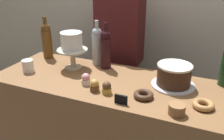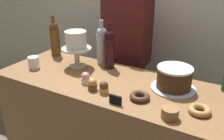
% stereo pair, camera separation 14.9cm
% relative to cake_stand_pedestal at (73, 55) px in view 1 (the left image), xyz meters
% --- Properties ---
extents(back_wall, '(6.00, 0.05, 2.60)m').
position_rel_cake_stand_pedestal_xyz_m(back_wall, '(0.34, 0.77, 0.28)').
color(back_wall, beige).
rests_on(back_wall, ground_plane).
extents(display_counter, '(1.56, 0.57, 0.92)m').
position_rel_cake_stand_pedestal_xyz_m(display_counter, '(0.34, -0.09, -0.56)').
color(display_counter, brown).
rests_on(display_counter, ground_plane).
extents(cake_stand_pedestal, '(0.21, 0.21, 0.14)m').
position_rel_cake_stand_pedestal_xyz_m(cake_stand_pedestal, '(0.00, 0.00, 0.00)').
color(cake_stand_pedestal, beige).
rests_on(cake_stand_pedestal, display_counter).
extents(white_layer_cake, '(0.15, 0.15, 0.12)m').
position_rel_cake_stand_pedestal_xyz_m(white_layer_cake, '(0.00, 0.00, 0.11)').
color(white_layer_cake, white).
rests_on(white_layer_cake, cake_stand_pedestal).
extents(silver_serving_platter, '(0.27, 0.27, 0.01)m').
position_rel_cake_stand_pedestal_xyz_m(silver_serving_platter, '(0.70, 0.00, -0.09)').
color(silver_serving_platter, silver).
rests_on(silver_serving_platter, display_counter).
extents(chocolate_round_cake, '(0.21, 0.21, 0.13)m').
position_rel_cake_stand_pedestal_xyz_m(chocolate_round_cake, '(0.70, 0.00, -0.02)').
color(chocolate_round_cake, '#3D2619').
rests_on(chocolate_round_cake, silver_serving_platter).
extents(wine_bottle_amber, '(0.08, 0.08, 0.33)m').
position_rel_cake_stand_pedestal_xyz_m(wine_bottle_amber, '(-0.30, 0.11, 0.05)').
color(wine_bottle_amber, '#5B3814').
rests_on(wine_bottle_amber, display_counter).
extents(wine_bottle_dark_red, '(0.08, 0.08, 0.33)m').
position_rel_cake_stand_pedestal_xyz_m(wine_bottle_dark_red, '(0.21, 0.10, 0.05)').
color(wine_bottle_dark_red, black).
rests_on(wine_bottle_dark_red, display_counter).
extents(wine_bottle_clear, '(0.08, 0.08, 0.33)m').
position_rel_cake_stand_pedestal_xyz_m(wine_bottle_clear, '(0.12, 0.14, 0.05)').
color(wine_bottle_clear, '#B2BCC1').
rests_on(wine_bottle_clear, display_counter).
extents(cupcake_caramel, '(0.06, 0.06, 0.07)m').
position_rel_cake_stand_pedestal_xyz_m(cupcake_caramel, '(0.29, -0.24, -0.06)').
color(cupcake_caramel, brown).
rests_on(cupcake_caramel, display_counter).
extents(cupcake_chocolate, '(0.06, 0.06, 0.07)m').
position_rel_cake_stand_pedestal_xyz_m(cupcake_chocolate, '(0.37, -0.24, -0.06)').
color(cupcake_chocolate, gold).
rests_on(cupcake_chocolate, display_counter).
extents(cupcake_strawberry, '(0.06, 0.06, 0.07)m').
position_rel_cake_stand_pedestal_xyz_m(cupcake_strawberry, '(0.21, -0.19, -0.06)').
color(cupcake_strawberry, white).
rests_on(cupcake_strawberry, display_counter).
extents(donut_maple, '(0.11, 0.11, 0.03)m').
position_rel_cake_stand_pedestal_xyz_m(donut_maple, '(0.89, -0.18, -0.08)').
color(donut_maple, '#B27F47').
rests_on(donut_maple, display_counter).
extents(donut_chocolate, '(0.11, 0.11, 0.03)m').
position_rel_cake_stand_pedestal_xyz_m(donut_chocolate, '(0.58, -0.20, -0.08)').
color(donut_chocolate, '#472D1E').
rests_on(donut_chocolate, display_counter).
extents(cookie_stack, '(0.08, 0.08, 0.05)m').
position_rel_cake_stand_pedestal_xyz_m(cookie_stack, '(0.77, -0.30, -0.07)').
color(cookie_stack, olive).
rests_on(cookie_stack, display_counter).
extents(price_sign_chalkboard, '(0.07, 0.01, 0.05)m').
position_rel_cake_stand_pedestal_xyz_m(price_sign_chalkboard, '(0.49, -0.32, -0.07)').
color(price_sign_chalkboard, black).
rests_on(price_sign_chalkboard, display_counter).
extents(coffee_cup_ceramic, '(0.08, 0.08, 0.08)m').
position_rel_cake_stand_pedestal_xyz_m(coffee_cup_ceramic, '(-0.25, -0.17, -0.05)').
color(coffee_cup_ceramic, white).
rests_on(coffee_cup_ceramic, display_counter).
extents(barista_figure, '(0.36, 0.22, 1.60)m').
position_rel_cake_stand_pedestal_xyz_m(barista_figure, '(0.18, 0.43, -0.18)').
color(barista_figure, black).
rests_on(barista_figure, ground_plane).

